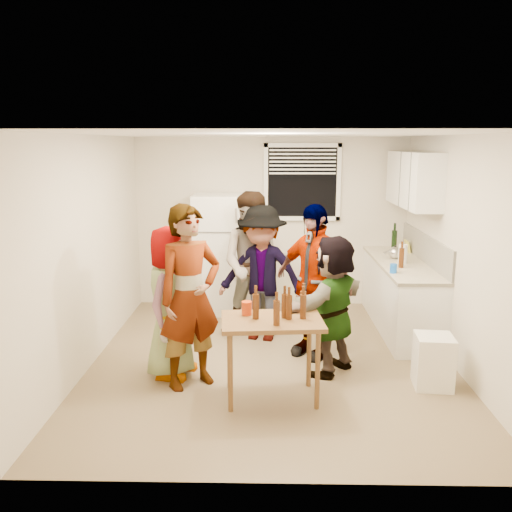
{
  "coord_description": "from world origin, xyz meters",
  "views": [
    {
      "loc": [
        -0.06,
        -5.74,
        2.41
      ],
      "look_at": [
        -0.18,
        0.29,
        1.15
      ],
      "focal_mm": 38.0,
      "sensor_mm": 36.0,
      "label": 1
    }
  ],
  "objects_px": {
    "red_cup": "(247,315)",
    "beer_bottle_table": "(256,319)",
    "guest_black": "(312,354)",
    "serving_table": "(271,398)",
    "guest_back_right": "(261,338)",
    "beer_bottle_counter": "(401,268)",
    "kettle": "(395,258)",
    "trash_bin": "(433,363)",
    "guest_grey": "(173,374)",
    "blue_cup": "(393,273)",
    "guest_back_left": "(255,335)",
    "guest_orange": "(331,371)",
    "refrigerator": "(219,254)",
    "guest_stripe": "(192,384)",
    "wine_bottle": "(394,251)"
  },
  "relations": [
    {
      "from": "trash_bin",
      "to": "serving_table",
      "type": "distance_m",
      "value": 1.67
    },
    {
      "from": "kettle",
      "to": "trash_bin",
      "type": "distance_m",
      "value": 2.08
    },
    {
      "from": "refrigerator",
      "to": "guest_back_left",
      "type": "relative_size",
      "value": 0.93
    },
    {
      "from": "blue_cup",
      "to": "guest_back_left",
      "type": "relative_size",
      "value": 0.06
    },
    {
      "from": "refrigerator",
      "to": "guest_back_left",
      "type": "xyz_separation_m",
      "value": [
        0.54,
        -1.03,
        -0.85
      ]
    },
    {
      "from": "wine_bottle",
      "to": "beer_bottle_counter",
      "type": "height_order",
      "value": "wine_bottle"
    },
    {
      "from": "guest_back_left",
      "to": "guest_black",
      "type": "height_order",
      "value": "guest_back_left"
    },
    {
      "from": "kettle",
      "to": "guest_orange",
      "type": "xyz_separation_m",
      "value": [
        -1.02,
        -1.63,
        -0.9
      ]
    },
    {
      "from": "blue_cup",
      "to": "beer_bottle_counter",
      "type": "bearing_deg",
      "value": 60.78
    },
    {
      "from": "refrigerator",
      "to": "beer_bottle_counter",
      "type": "bearing_deg",
      "value": -24.3
    },
    {
      "from": "beer_bottle_counter",
      "to": "beer_bottle_table",
      "type": "distance_m",
      "value": 2.46
    },
    {
      "from": "trash_bin",
      "to": "guest_grey",
      "type": "xyz_separation_m",
      "value": [
        -2.67,
        0.25,
        -0.25
      ]
    },
    {
      "from": "serving_table",
      "to": "guest_back_right",
      "type": "relative_size",
      "value": 0.56
    },
    {
      "from": "guest_back_left",
      "to": "guest_orange",
      "type": "relative_size",
      "value": 1.23
    },
    {
      "from": "beer_bottle_table",
      "to": "guest_back_right",
      "type": "height_order",
      "value": "beer_bottle_table"
    },
    {
      "from": "red_cup",
      "to": "guest_black",
      "type": "relative_size",
      "value": 0.07
    },
    {
      "from": "guest_stripe",
      "to": "guest_orange",
      "type": "distance_m",
      "value": 1.49
    },
    {
      "from": "refrigerator",
      "to": "serving_table",
      "type": "bearing_deg",
      "value": -75.12
    },
    {
      "from": "guest_stripe",
      "to": "guest_back_right",
      "type": "distance_m",
      "value": 1.5
    },
    {
      "from": "blue_cup",
      "to": "guest_stripe",
      "type": "xyz_separation_m",
      "value": [
        -2.26,
        -1.14,
        -0.9
      ]
    },
    {
      "from": "refrigerator",
      "to": "guest_black",
      "type": "distance_m",
      "value": 2.24
    },
    {
      "from": "wine_bottle",
      "to": "guest_grey",
      "type": "bearing_deg",
      "value": -141.32
    },
    {
      "from": "red_cup",
      "to": "beer_bottle_table",
      "type": "bearing_deg",
      "value": -51.44
    },
    {
      "from": "guest_back_left",
      "to": "guest_black",
      "type": "relative_size",
      "value": 1.04
    },
    {
      "from": "beer_bottle_counter",
      "to": "guest_back_right",
      "type": "bearing_deg",
      "value": -176.69
    },
    {
      "from": "guest_grey",
      "to": "guest_black",
      "type": "bearing_deg",
      "value": -53.79
    },
    {
      "from": "red_cup",
      "to": "guest_back_left",
      "type": "distance_m",
      "value": 1.82
    },
    {
      "from": "blue_cup",
      "to": "guest_orange",
      "type": "relative_size",
      "value": 0.07
    },
    {
      "from": "guest_back_right",
      "to": "guest_orange",
      "type": "distance_m",
      "value": 1.25
    },
    {
      "from": "blue_cup",
      "to": "guest_grey",
      "type": "height_order",
      "value": "blue_cup"
    },
    {
      "from": "beer_bottle_table",
      "to": "guest_black",
      "type": "distance_m",
      "value": 1.49
    },
    {
      "from": "trash_bin",
      "to": "guest_back_right",
      "type": "height_order",
      "value": "trash_bin"
    },
    {
      "from": "beer_bottle_table",
      "to": "red_cup",
      "type": "height_order",
      "value": "beer_bottle_table"
    },
    {
      "from": "refrigerator",
      "to": "guest_black",
      "type": "relative_size",
      "value": 0.97
    },
    {
      "from": "kettle",
      "to": "red_cup",
      "type": "distance_m",
      "value": 2.87
    },
    {
      "from": "trash_bin",
      "to": "guest_grey",
      "type": "height_order",
      "value": "trash_bin"
    },
    {
      "from": "beer_bottle_counter",
      "to": "trash_bin",
      "type": "distance_m",
      "value": 1.58
    },
    {
      "from": "refrigerator",
      "to": "beer_bottle_table",
      "type": "height_order",
      "value": "refrigerator"
    },
    {
      "from": "guest_back_right",
      "to": "red_cup",
      "type": "bearing_deg",
      "value": -79.32
    },
    {
      "from": "blue_cup",
      "to": "guest_back_left",
      "type": "distance_m",
      "value": 1.9
    },
    {
      "from": "wine_bottle",
      "to": "guest_back_left",
      "type": "xyz_separation_m",
      "value": [
        -1.96,
        -1.02,
        -0.9
      ]
    },
    {
      "from": "trash_bin",
      "to": "refrigerator",
      "type": "bearing_deg",
      "value": 133.39
    },
    {
      "from": "refrigerator",
      "to": "guest_back_right",
      "type": "distance_m",
      "value": 1.57
    },
    {
      "from": "wine_bottle",
      "to": "beer_bottle_counter",
      "type": "distance_m",
      "value": 1.07
    },
    {
      "from": "guest_stripe",
      "to": "red_cup",
      "type": "bearing_deg",
      "value": -52.5
    },
    {
      "from": "guest_orange",
      "to": "guest_black",
      "type": "bearing_deg",
      "value": -121.86
    },
    {
      "from": "guest_back_right",
      "to": "refrigerator",
      "type": "bearing_deg",
      "value": 133.84
    },
    {
      "from": "guest_back_left",
      "to": "guest_back_right",
      "type": "relative_size",
      "value": 1.09
    },
    {
      "from": "guest_grey",
      "to": "guest_back_right",
      "type": "bearing_deg",
      "value": -24.88
    },
    {
      "from": "kettle",
      "to": "blue_cup",
      "type": "height_order",
      "value": "kettle"
    }
  ]
}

